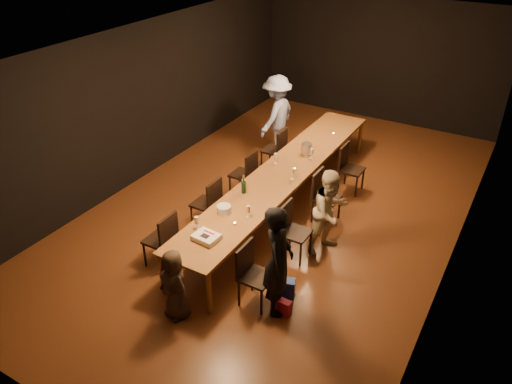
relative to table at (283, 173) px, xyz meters
The scene contains 30 objects.
ground 0.70m from the table, ahead, with size 10.00×10.00×0.00m, color #4A2212.
room_shell 1.38m from the table, ahead, with size 6.04×10.04×3.02m.
table is the anchor object (origin of this frame).
chair_right_0 2.56m from the table, 70.50° to the right, with size 0.42×0.42×0.93m, color black, non-canonical shape.
chair_right_1 1.49m from the table, 54.69° to the right, with size 0.42×0.42×0.93m, color black, non-canonical shape.
chair_right_2 0.88m from the table, ahead, with size 0.42×0.42×0.93m, color black, non-canonical shape.
chair_right_3 1.49m from the table, 54.69° to the left, with size 0.42×0.42×0.93m, color black, non-canonical shape.
chair_left_0 2.56m from the table, 109.50° to the right, with size 0.42×0.42×0.93m, color black, non-canonical shape.
chair_left_1 1.49m from the table, 125.31° to the right, with size 0.42×0.42×0.93m, color black, non-canonical shape.
chair_left_2 0.88m from the table, behind, with size 0.42×0.42×0.93m, color black, non-canonical shape.
chair_left_3 1.49m from the table, 125.31° to the left, with size 0.42×0.42×0.93m, color black, non-canonical shape.
woman_birthday 2.62m from the table, 63.96° to the right, with size 0.60×0.39×1.64m, color black.
woman_tan 1.42m from the table, 31.67° to the right, with size 0.69×0.54×1.41m, color beige.
man_blue 2.33m from the table, 121.32° to the left, with size 1.12×0.65×1.74m, color #91A7E1.
child 3.16m from the table, 89.33° to the right, with size 0.52×0.34×1.06m, color #382B1F.
gift_bag_red 2.80m from the table, 61.86° to the right, with size 0.19×0.11×0.23m, color #CA1E47.
gift_bag_blue 2.45m from the table, 60.89° to the right, with size 0.23×0.15×0.29m, color #24439F.
birthday_cake 2.37m from the table, 89.86° to the right, with size 0.38×0.31×0.08m.
plate_stack 1.67m from the table, 95.66° to the right, with size 0.22×0.22×0.12m, color silver.
champagne_bottle 1.04m from the table, 102.34° to the right, with size 0.08×0.08×0.32m, color black, non-canonical shape.
ice_bucket 0.84m from the table, 86.44° to the left, with size 0.20×0.20×0.21m, color #B8B7BC.
wineglass_0 2.24m from the table, 96.92° to the right, with size 0.06×0.06×0.21m, color beige, non-canonical shape.
wineglass_1 1.60m from the table, 81.87° to the right, with size 0.06×0.06×0.21m, color beige, non-canonical shape.
wineglass_2 0.97m from the table, 105.47° to the right, with size 0.06×0.06×0.21m, color silver, non-canonical shape.
wineglass_3 0.35m from the table, 34.26° to the right, with size 0.06×0.06×0.21m, color beige, non-canonical shape.
wineglass_4 0.35m from the table, 145.43° to the left, with size 0.06×0.06×0.21m, color silver, non-canonical shape.
wineglass_5 0.73m from the table, 72.08° to the left, with size 0.06×0.06×0.21m, color silver, non-canonical shape.
tealight_near 1.85m from the table, 85.35° to the right, with size 0.05×0.05×0.03m, color #B2B7B2.
tealight_mid 0.21m from the table, 42.09° to the left, with size 0.05×0.05×0.03m, color #B2B7B2.
tealight_far 1.91m from the table, 85.50° to the left, with size 0.05×0.05×0.03m, color #B2B7B2.
Camera 1 is at (3.50, -6.95, 4.94)m, focal length 35.00 mm.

